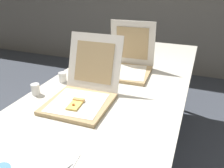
% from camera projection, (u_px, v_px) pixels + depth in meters
% --- Properties ---
extents(table, '(0.94, 2.30, 0.76)m').
position_uv_depth(table, '(118.00, 87.00, 1.64)').
color(table, silver).
rests_on(table, ground).
extents(pizza_box_front, '(0.36, 0.47, 0.35)m').
position_uv_depth(pizza_box_front, '(82.00, 94.00, 1.35)').
color(pizza_box_front, tan).
rests_on(pizza_box_front, table).
extents(pizza_box_middle, '(0.37, 0.37, 0.37)m').
position_uv_depth(pizza_box_middle, '(127.00, 66.00, 1.76)').
color(pizza_box_middle, tan).
rests_on(pizza_box_middle, table).
extents(cup_white_near_center, '(0.05, 0.05, 0.07)m').
position_uv_depth(cup_white_near_center, '(63.00, 77.00, 1.60)').
color(cup_white_near_center, white).
rests_on(cup_white_near_center, table).
extents(cup_white_near_left, '(0.05, 0.05, 0.07)m').
position_uv_depth(cup_white_near_left, '(36.00, 89.00, 1.44)').
color(cup_white_near_left, white).
rests_on(cup_white_near_left, table).
extents(cup_white_far, '(0.05, 0.05, 0.07)m').
position_uv_depth(cup_white_far, '(113.00, 57.00, 2.01)').
color(cup_white_far, white).
rests_on(cup_white_far, table).
extents(cup_white_mid, '(0.05, 0.05, 0.07)m').
position_uv_depth(cup_white_mid, '(86.00, 68.00, 1.76)').
color(cup_white_mid, white).
rests_on(cup_white_mid, table).
extents(napkin_pile, '(0.19, 0.19, 0.01)m').
position_uv_depth(napkin_pile, '(53.00, 164.00, 0.91)').
color(napkin_pile, white).
rests_on(napkin_pile, table).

